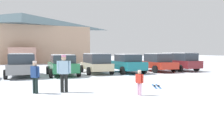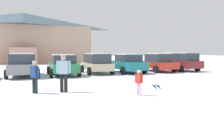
% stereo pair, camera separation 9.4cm
% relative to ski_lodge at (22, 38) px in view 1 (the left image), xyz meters
% --- Properties ---
extents(ground, '(160.00, 160.00, 0.00)m').
position_rel_ski_lodge_xyz_m(ground, '(4.15, -33.24, -4.04)').
color(ground, white).
extents(ski_lodge, '(21.08, 10.41, 7.98)m').
position_rel_ski_lodge_xyz_m(ski_lodge, '(0.00, 0.00, 0.00)').
color(ski_lodge, tan).
rests_on(ski_lodge, ground).
extents(parked_grey_wagon, '(2.35, 4.62, 1.69)m').
position_rel_ski_lodge_xyz_m(parked_grey_wagon, '(-0.66, -20.75, -3.13)').
color(parked_grey_wagon, gray).
rests_on(parked_grey_wagon, ground).
extents(parked_green_coupe, '(2.33, 4.31, 1.60)m').
position_rel_ski_lodge_xyz_m(parked_green_coupe, '(2.16, -21.24, -3.23)').
color(parked_green_coupe, '#247346').
rests_on(parked_green_coupe, ground).
extents(parked_beige_suv, '(2.29, 4.29, 1.67)m').
position_rel_ski_lodge_xyz_m(parked_beige_suv, '(5.02, -20.79, -3.14)').
color(parked_beige_suv, '#BDAE8A').
rests_on(parked_beige_suv, ground).
extents(parked_teal_hatchback, '(2.29, 4.23, 1.62)m').
position_rel_ski_lodge_xyz_m(parked_teal_hatchback, '(7.61, -21.36, -3.22)').
color(parked_teal_hatchback, '#196E78').
rests_on(parked_teal_hatchback, ground).
extents(parked_red_sedan, '(2.26, 4.32, 1.66)m').
position_rel_ski_lodge_xyz_m(parked_red_sedan, '(10.70, -21.30, -3.21)').
color(parked_red_sedan, '#B32D1D').
rests_on(parked_red_sedan, ground).
extents(parked_maroon_van, '(2.24, 4.87, 1.71)m').
position_rel_ski_lodge_xyz_m(parked_maroon_van, '(13.28, -21.19, -3.12)').
color(parked_maroon_van, maroon).
rests_on(parked_maroon_van, ground).
extents(skier_teen_in_navy_coat, '(0.36, 0.44, 1.41)m').
position_rel_ski_lodge_xyz_m(skier_teen_in_navy_coat, '(-0.33, -27.99, -3.25)').
color(skier_teen_in_navy_coat, black).
rests_on(skier_teen_in_navy_coat, ground).
extents(skier_child_in_red_jacket, '(0.24, 0.36, 1.05)m').
position_rel_ski_lodge_xyz_m(skier_child_in_red_jacket, '(3.56, -30.16, -3.45)').
color(skier_child_in_red_jacket, '#DDA8C6').
rests_on(skier_child_in_red_jacket, ground).
extents(skier_adult_in_blue_parka, '(0.59, 0.37, 1.67)m').
position_rel_ski_lodge_xyz_m(skier_adult_in_blue_parka, '(0.86, -28.22, -3.10)').
color(skier_adult_in_blue_parka, black).
rests_on(skier_adult_in_blue_parka, ground).
extents(pair_of_skis, '(0.85, 1.34, 0.08)m').
position_rel_ski_lodge_xyz_m(pair_of_skis, '(5.55, -28.55, -4.02)').
color(pair_of_skis, '#195EB5').
rests_on(pair_of_skis, ground).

